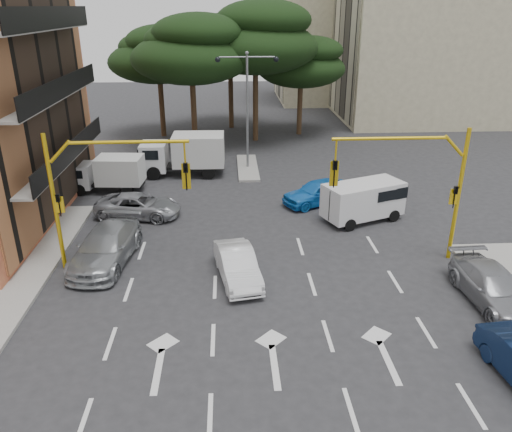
{
  "coord_description": "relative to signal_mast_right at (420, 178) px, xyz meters",
  "views": [
    {
      "loc": [
        -1.32,
        -17.73,
        10.63
      ],
      "look_at": [
        -0.11,
        3.58,
        1.6
      ],
      "focal_mm": 35.0,
      "sensor_mm": 36.0,
      "label": 1
    }
  ],
  "objects": [
    {
      "name": "apartment_beige_far",
      "position": [
        6.15,
        42.01,
        4.47
      ],
      "size": [
        16.2,
        12.15,
        16.7
      ],
      "color": "tan",
      "rests_on": "ground"
    },
    {
      "name": "pine_center",
      "position": [
        -5.75,
        21.96,
        4.41
      ],
      "size": [
        9.98,
        9.98,
        11.16
      ],
      "color": "#382616",
      "rests_on": "ground"
    },
    {
      "name": "car_blue_compact",
      "position": [
        -3.04,
        7.01,
        -3.16
      ],
      "size": [
        4.54,
        3.35,
        1.44
      ],
      "primitive_type": "imported",
      "rotation": [
        0.0,
        0.0,
        -1.13
      ],
      "color": "blue",
      "rests_on": "ground"
    },
    {
      "name": "ground",
      "position": [
        -6.8,
        -1.99,
        -3.88
      ],
      "size": [
        120.0,
        120.0,
        0.0
      ],
      "primitive_type": "plane",
      "color": "#28282B",
      "rests_on": "ground"
    },
    {
      "name": "pine_right",
      "position": [
        -1.75,
        23.96,
        2.33
      ],
      "size": [
        7.49,
        7.49,
        8.37
      ],
      "color": "#382616",
      "rests_on": "ground"
    },
    {
      "name": "car_silver_wagon",
      "position": [
        -13.65,
        0.45,
        -3.11
      ],
      "size": [
        2.83,
        5.54,
        1.54
      ],
      "primitive_type": "imported",
      "rotation": [
        0.0,
        0.0,
        -0.13
      ],
      "color": "gray",
      "rests_on": "ground"
    },
    {
      "name": "street_lamp_center",
      "position": [
        -6.8,
        14.01,
        1.54
      ],
      "size": [
        4.16,
        0.36,
        7.77
      ],
      "color": "slate",
      "rests_on": "median_strip"
    },
    {
      "name": "median_strip",
      "position": [
        -6.8,
        14.01,
        -3.81
      ],
      "size": [
        1.4,
        6.0,
        0.15
      ],
      "primitive_type": "cube",
      "color": "gray",
      "rests_on": "ground"
    },
    {
      "name": "apartment_beige_near",
      "position": [
        13.15,
        30.01,
        5.47
      ],
      "size": [
        20.2,
        12.15,
        18.7
      ],
      "color": "tan",
      "rests_on": "ground"
    },
    {
      "name": "car_silver_parked",
      "position": [
        1.9,
        -3.74,
        -3.21
      ],
      "size": [
        2.08,
        4.74,
        1.35
      ],
      "primitive_type": "imported",
      "rotation": [
        0.0,
        0.0,
        0.04
      ],
      "color": "gray",
      "rests_on": "ground"
    },
    {
      "name": "signal_mast_right",
      "position": [
        0.0,
        0.0,
        0.0
      ],
      "size": [
        5.79,
        0.37,
        6.0
      ],
      "color": "gold",
      "rests_on": "ground"
    },
    {
      "name": "box_truck_b",
      "position": [
        -11.14,
        12.88,
        -2.5
      ],
      "size": [
        5.68,
        2.46,
        2.77
      ],
      "primitive_type": null,
      "rotation": [
        0.0,
        0.0,
        1.55
      ],
      "color": "silver",
      "rests_on": "ground"
    },
    {
      "name": "box_truck_a",
      "position": [
        -15.57,
        9.81,
        -2.78
      ],
      "size": [
        4.64,
        2.25,
        2.21
      ],
      "primitive_type": null,
      "rotation": [
        0.0,
        0.0,
        1.49
      ],
      "color": "silver",
      "rests_on": "ground"
    },
    {
      "name": "pine_left_near",
      "position": [
        -10.75,
        19.96,
        3.72
      ],
      "size": [
        9.15,
        9.15,
        10.23
      ],
      "color": "#382616",
      "rests_on": "ground"
    },
    {
      "name": "car_white_hatch",
      "position": [
        -7.86,
        -1.4,
        -3.22
      ],
      "size": [
        2.11,
        4.23,
        1.33
      ],
      "primitive_type": "imported",
      "rotation": [
        0.0,
        0.0,
        0.18
      ],
      "color": "silver",
      "rests_on": "ground"
    },
    {
      "name": "car_silver_cross_a",
      "position": [
        -13.07,
        5.66,
        -3.25
      ],
      "size": [
        4.84,
        2.83,
        1.26
      ],
      "primitive_type": "imported",
      "rotation": [
        0.0,
        0.0,
        1.4
      ],
      "color": "#9FA1A7",
      "rests_on": "ground"
    },
    {
      "name": "van_white",
      "position": [
        -1.07,
        4.53,
        -2.83
      ],
      "size": [
        4.63,
        3.36,
        2.11
      ],
      "primitive_type": null,
      "rotation": [
        0.0,
        0.0,
        -1.18
      ],
      "color": "silver",
      "rests_on": "ground"
    },
    {
      "name": "pine_back",
      "position": [
        -7.75,
        26.96,
        3.72
      ],
      "size": [
        9.15,
        9.15,
        10.23
      ],
      "color": "#382616",
      "rests_on": "ground"
    },
    {
      "name": "pine_left_far",
      "position": [
        -13.75,
        23.96,
        3.03
      ],
      "size": [
        8.32,
        8.32,
        9.3
      ],
      "color": "#382616",
      "rests_on": "ground"
    },
    {
      "name": "signal_mast_left",
      "position": [
        -13.61,
        0.0,
        0.0
      ],
      "size": [
        5.79,
        0.37,
        6.0
      ],
      "color": "gold",
      "rests_on": "ground"
    }
  ]
}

